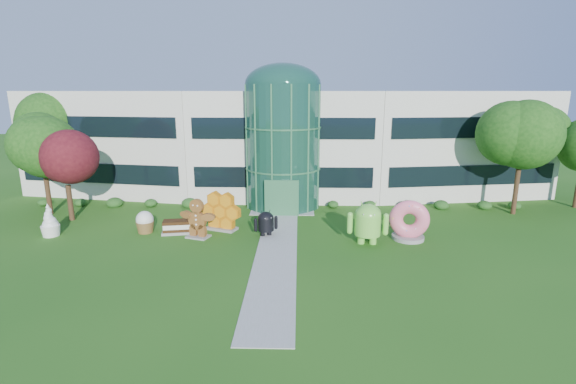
# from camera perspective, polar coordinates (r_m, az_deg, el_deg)

# --- Properties ---
(ground) EXTENTS (140.00, 140.00, 0.00)m
(ground) POSITION_cam_1_polar(r_m,az_deg,el_deg) (23.56, -1.78, -9.62)
(ground) COLOR #215114
(ground) RESTS_ON ground
(building) EXTENTS (46.00, 15.00, 9.30)m
(building) POSITION_cam_1_polar(r_m,az_deg,el_deg) (39.90, -0.35, 6.95)
(building) COLOR beige
(building) RESTS_ON ground
(atrium) EXTENTS (6.00, 6.00, 9.80)m
(atrium) POSITION_cam_1_polar(r_m,az_deg,el_deg) (33.92, -0.68, 6.18)
(atrium) COLOR #194738
(atrium) RESTS_ON ground
(walkway) EXTENTS (2.40, 20.00, 0.04)m
(walkway) POSITION_cam_1_polar(r_m,az_deg,el_deg) (25.40, -1.52, -7.80)
(walkway) COLOR #9E9E93
(walkway) RESTS_ON ground
(tree_red) EXTENTS (4.00, 4.00, 6.00)m
(tree_red) POSITION_cam_1_polar(r_m,az_deg,el_deg) (34.19, -27.94, 1.41)
(tree_red) COLOR #3F0C14
(tree_red) RESTS_ON ground
(trees_backdrop) EXTENTS (52.00, 8.00, 8.40)m
(trees_backdrop) POSITION_cam_1_polar(r_m,az_deg,el_deg) (35.01, -0.62, 5.26)
(trees_backdrop) COLOR #164210
(trees_backdrop) RESTS_ON ground
(android_green) EXTENTS (2.81, 2.02, 3.00)m
(android_green) POSITION_cam_1_polar(r_m,az_deg,el_deg) (26.31, 10.86, -3.87)
(android_green) COLOR #71D042
(android_green) RESTS_ON ground
(android_black) EXTENTS (2.01, 1.71, 1.93)m
(android_black) POSITION_cam_1_polar(r_m,az_deg,el_deg) (27.40, -3.04, -4.09)
(android_black) COLOR black
(android_black) RESTS_ON ground
(donut) EXTENTS (2.75, 1.75, 2.65)m
(donut) POSITION_cam_1_polar(r_m,az_deg,el_deg) (27.77, 16.24, -3.62)
(donut) COLOR #F55D78
(donut) RESTS_ON ground
(gingerbread) EXTENTS (3.03, 1.94, 2.62)m
(gingerbread) POSITION_cam_1_polar(r_m,az_deg,el_deg) (27.60, -12.29, -3.52)
(gingerbread) COLOR brown
(gingerbread) RESTS_ON ground
(ice_cream_sandwich) EXTENTS (2.18, 1.36, 0.90)m
(ice_cream_sandwich) POSITION_cam_1_polar(r_m,az_deg,el_deg) (28.98, -14.88, -4.61)
(ice_cream_sandwich) COLOR black
(ice_cream_sandwich) RESTS_ON ground
(honeycomb) EXTENTS (3.25, 2.13, 2.41)m
(honeycomb) POSITION_cam_1_polar(r_m,az_deg,el_deg) (28.86, -9.11, -2.83)
(honeycomb) COLOR orange
(honeycomb) RESTS_ON ground
(froyo) EXTENTS (1.37, 1.37, 2.16)m
(froyo) POSITION_cam_1_polar(r_m,az_deg,el_deg) (31.49, -29.84, -3.36)
(froyo) COLOR white
(froyo) RESTS_ON ground
(cupcake) EXTENTS (1.59, 1.59, 1.50)m
(cupcake) POSITION_cam_1_polar(r_m,az_deg,el_deg) (29.69, -18.98, -3.87)
(cupcake) COLOR white
(cupcake) RESTS_ON ground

